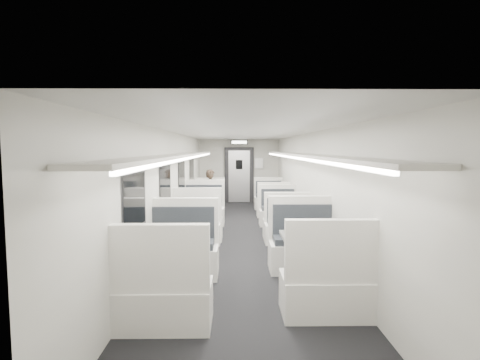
{
  "coord_description": "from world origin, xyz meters",
  "views": [
    {
      "loc": [
        -0.15,
        -8.18,
        2.06
      ],
      "look_at": [
        -0.02,
        1.42,
        1.25
      ],
      "focal_mm": 28.0,
      "sensor_mm": 36.0,
      "label": 1
    }
  ],
  "objects_px": {
    "booth_left_d": "(174,267)",
    "exit_sign": "(239,142)",
    "booth_right_d": "(314,261)",
    "booth_right_a": "(271,201)",
    "booth_left_b": "(201,215)",
    "vestibule_door": "(239,175)",
    "booth_left_a": "(208,203)",
    "booth_right_b": "(281,217)",
    "passenger": "(211,194)",
    "booth_right_c": "(293,234)",
    "booth_left_c": "(192,234)"
  },
  "relations": [
    {
      "from": "booth_left_a",
      "to": "exit_sign",
      "type": "height_order",
      "value": "exit_sign"
    },
    {
      "from": "booth_left_d",
      "to": "exit_sign",
      "type": "bearing_deg",
      "value": 83.33
    },
    {
      "from": "vestibule_door",
      "to": "booth_left_a",
      "type": "bearing_deg",
      "value": -112.23
    },
    {
      "from": "booth_left_b",
      "to": "vestibule_door",
      "type": "bearing_deg",
      "value": 78.6
    },
    {
      "from": "booth_left_d",
      "to": "vestibule_door",
      "type": "bearing_deg",
      "value": 83.69
    },
    {
      "from": "passenger",
      "to": "booth_right_b",
      "type": "bearing_deg",
      "value": -66.91
    },
    {
      "from": "booth_left_a",
      "to": "booth_left_b",
      "type": "distance_m",
      "value": 2.51
    },
    {
      "from": "booth_left_a",
      "to": "booth_right_a",
      "type": "relative_size",
      "value": 1.01
    },
    {
      "from": "booth_right_b",
      "to": "passenger",
      "type": "relative_size",
      "value": 1.41
    },
    {
      "from": "booth_left_a",
      "to": "vestibule_door",
      "type": "height_order",
      "value": "vestibule_door"
    },
    {
      "from": "vestibule_door",
      "to": "exit_sign",
      "type": "xyz_separation_m",
      "value": [
        0.0,
        -0.49,
        1.24
      ]
    },
    {
      "from": "booth_left_d",
      "to": "exit_sign",
      "type": "height_order",
      "value": "exit_sign"
    },
    {
      "from": "booth_right_a",
      "to": "exit_sign",
      "type": "relative_size",
      "value": 3.21
    },
    {
      "from": "booth_left_d",
      "to": "booth_right_d",
      "type": "height_order",
      "value": "booth_left_d"
    },
    {
      "from": "booth_right_b",
      "to": "vestibule_door",
      "type": "relative_size",
      "value": 0.97
    },
    {
      "from": "booth_left_c",
      "to": "passenger",
      "type": "relative_size",
      "value": 1.49
    },
    {
      "from": "booth_left_a",
      "to": "booth_right_b",
      "type": "relative_size",
      "value": 0.98
    },
    {
      "from": "booth_right_a",
      "to": "booth_right_d",
      "type": "distance_m",
      "value": 6.58
    },
    {
      "from": "booth_right_a",
      "to": "passenger",
      "type": "xyz_separation_m",
      "value": [
        -1.86,
        -0.96,
        0.37
      ]
    },
    {
      "from": "exit_sign",
      "to": "booth_left_b",
      "type": "bearing_deg",
      "value": -102.61
    },
    {
      "from": "booth_left_b",
      "to": "vestibule_door",
      "type": "xyz_separation_m",
      "value": [
        1.0,
        4.96,
        0.64
      ]
    },
    {
      "from": "booth_left_d",
      "to": "booth_right_c",
      "type": "height_order",
      "value": "booth_left_d"
    },
    {
      "from": "booth_left_d",
      "to": "booth_right_c",
      "type": "bearing_deg",
      "value": 47.96
    },
    {
      "from": "booth_left_b",
      "to": "exit_sign",
      "type": "height_order",
      "value": "exit_sign"
    },
    {
      "from": "booth_right_b",
      "to": "booth_left_b",
      "type": "bearing_deg",
      "value": 179.94
    },
    {
      "from": "exit_sign",
      "to": "booth_left_a",
      "type": "bearing_deg",
      "value": -117.04
    },
    {
      "from": "booth_right_c",
      "to": "booth_left_b",
      "type": "bearing_deg",
      "value": 136.93
    },
    {
      "from": "vestibule_door",
      "to": "booth_left_c",
      "type": "bearing_deg",
      "value": -98.28
    },
    {
      "from": "booth_right_b",
      "to": "passenger",
      "type": "distance_m",
      "value": 2.61
    },
    {
      "from": "booth_left_b",
      "to": "passenger",
      "type": "distance_m",
      "value": 1.83
    },
    {
      "from": "booth_left_c",
      "to": "booth_right_b",
      "type": "xyz_separation_m",
      "value": [
        2.0,
        1.91,
        -0.02
      ]
    },
    {
      "from": "booth_left_b",
      "to": "booth_left_d",
      "type": "relative_size",
      "value": 0.97
    },
    {
      "from": "booth_left_a",
      "to": "booth_left_d",
      "type": "height_order",
      "value": "booth_left_d"
    },
    {
      "from": "booth_right_d",
      "to": "booth_right_a",
      "type": "bearing_deg",
      "value": 90.0
    },
    {
      "from": "passenger",
      "to": "booth_right_a",
      "type": "bearing_deg",
      "value": 4.32
    },
    {
      "from": "booth_left_b",
      "to": "exit_sign",
      "type": "bearing_deg",
      "value": 77.39
    },
    {
      "from": "booth_left_c",
      "to": "vestibule_door",
      "type": "height_order",
      "value": "vestibule_door"
    },
    {
      "from": "booth_right_b",
      "to": "booth_left_c",
      "type": "bearing_deg",
      "value": -136.33
    },
    {
      "from": "booth_right_a",
      "to": "booth_left_b",
      "type": "bearing_deg",
      "value": -125.98
    },
    {
      "from": "booth_left_d",
      "to": "booth_right_b",
      "type": "relative_size",
      "value": 1.14
    },
    {
      "from": "booth_right_a",
      "to": "passenger",
      "type": "bearing_deg",
      "value": -152.81
    },
    {
      "from": "passenger",
      "to": "exit_sign",
      "type": "bearing_deg",
      "value": 49.26
    },
    {
      "from": "booth_right_b",
      "to": "booth_left_d",
      "type": "bearing_deg",
      "value": -116.09
    },
    {
      "from": "booth_right_b",
      "to": "booth_right_d",
      "type": "bearing_deg",
      "value": -90.0
    },
    {
      "from": "booth_right_d",
      "to": "passenger",
      "type": "bearing_deg",
      "value": 108.31
    },
    {
      "from": "booth_left_d",
      "to": "booth_right_b",
      "type": "height_order",
      "value": "booth_left_d"
    },
    {
      "from": "booth_left_a",
      "to": "booth_right_b",
      "type": "xyz_separation_m",
      "value": [
        2.0,
        -2.51,
        0.01
      ]
    },
    {
      "from": "booth_right_d",
      "to": "booth_left_b",
      "type": "bearing_deg",
      "value": 117.59
    },
    {
      "from": "exit_sign",
      "to": "vestibule_door",
      "type": "bearing_deg",
      "value": 90.0
    },
    {
      "from": "booth_left_a",
      "to": "booth_left_b",
      "type": "relative_size",
      "value": 0.89
    }
  ]
}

